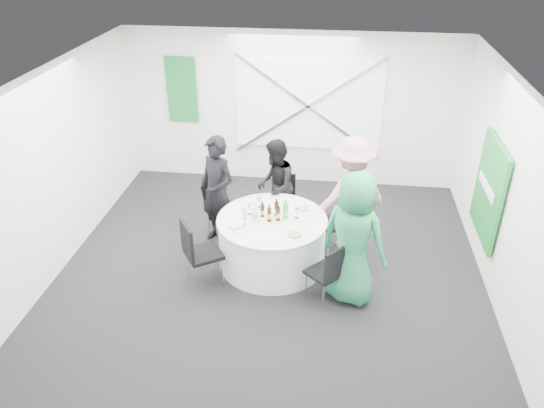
# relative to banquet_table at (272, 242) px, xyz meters

# --- Properties ---
(floor) EXTENTS (6.00, 6.00, 0.00)m
(floor) POSITION_rel_banquet_table_xyz_m (0.00, -0.20, -0.38)
(floor) COLOR black
(floor) RESTS_ON ground
(ceiling) EXTENTS (6.00, 6.00, 0.00)m
(ceiling) POSITION_rel_banquet_table_xyz_m (0.00, -0.20, 2.42)
(ceiling) COLOR white
(ceiling) RESTS_ON wall_back
(wall_back) EXTENTS (6.00, 0.00, 6.00)m
(wall_back) POSITION_rel_banquet_table_xyz_m (0.00, 2.80, 1.02)
(wall_back) COLOR white
(wall_back) RESTS_ON floor
(wall_front) EXTENTS (6.00, 0.00, 6.00)m
(wall_front) POSITION_rel_banquet_table_xyz_m (0.00, -3.20, 1.02)
(wall_front) COLOR white
(wall_front) RESTS_ON floor
(wall_left) EXTENTS (0.00, 6.00, 6.00)m
(wall_left) POSITION_rel_banquet_table_xyz_m (-3.00, -0.20, 1.02)
(wall_left) COLOR white
(wall_left) RESTS_ON floor
(wall_right) EXTENTS (0.00, 6.00, 6.00)m
(wall_right) POSITION_rel_banquet_table_xyz_m (3.00, -0.20, 1.02)
(wall_right) COLOR white
(wall_right) RESTS_ON floor
(window_panel) EXTENTS (2.60, 0.03, 1.60)m
(window_panel) POSITION_rel_banquet_table_xyz_m (0.30, 2.76, 1.12)
(window_panel) COLOR silver
(window_panel) RESTS_ON wall_back
(window_brace_a) EXTENTS (2.63, 0.05, 1.84)m
(window_brace_a) POSITION_rel_banquet_table_xyz_m (0.30, 2.72, 1.12)
(window_brace_a) COLOR silver
(window_brace_a) RESTS_ON window_panel
(window_brace_b) EXTENTS (2.63, 0.05, 1.84)m
(window_brace_b) POSITION_rel_banquet_table_xyz_m (0.30, 2.72, 1.12)
(window_brace_b) COLOR silver
(window_brace_b) RESTS_ON window_panel
(green_banner) EXTENTS (0.55, 0.04, 1.20)m
(green_banner) POSITION_rel_banquet_table_xyz_m (-2.00, 2.75, 1.32)
(green_banner) COLOR #166F27
(green_banner) RESTS_ON wall_back
(green_sign) EXTENTS (0.05, 1.20, 1.40)m
(green_sign) POSITION_rel_banquet_table_xyz_m (2.94, 0.40, 0.82)
(green_sign) COLOR #17812D
(green_sign) RESTS_ON wall_right
(banquet_table) EXTENTS (1.56, 1.56, 0.76)m
(banquet_table) POSITION_rel_banquet_table_xyz_m (0.00, 0.00, 0.00)
(banquet_table) COLOR silver
(banquet_table) RESTS_ON floor
(chair_back) EXTENTS (0.41, 0.42, 0.88)m
(chair_back) POSITION_rel_banquet_table_xyz_m (0.03, 1.11, 0.14)
(chair_back) COLOR black
(chair_back) RESTS_ON floor
(chair_back_left) EXTENTS (0.64, 0.64, 1.01)m
(chair_back_left) POSITION_rel_banquet_table_xyz_m (-0.90, 0.70, 0.21)
(chair_back_left) COLOR black
(chair_back_left) RESTS_ON floor
(chair_back_right) EXTENTS (0.61, 0.61, 0.98)m
(chair_back_right) POSITION_rel_banquet_table_xyz_m (0.96, 0.54, 0.20)
(chair_back_right) COLOR black
(chair_back_right) RESTS_ON floor
(chair_front_right) EXTENTS (0.57, 0.57, 0.88)m
(chair_front_right) POSITION_rel_banquet_table_xyz_m (0.84, -0.77, 0.13)
(chair_front_right) COLOR black
(chair_front_right) RESTS_ON floor
(chair_front_left) EXTENTS (0.63, 0.63, 1.00)m
(chair_front_left) POSITION_rel_banquet_table_xyz_m (-0.94, -0.62, 0.21)
(chair_front_left) COLOR black
(chair_front_left) RESTS_ON floor
(person_man_back_left) EXTENTS (0.75, 0.67, 1.73)m
(person_man_back_left) POSITION_rel_banquet_table_xyz_m (-0.89, 0.52, 0.49)
(person_man_back_left) COLOR black
(person_man_back_left) RESTS_ON floor
(person_man_back) EXTENTS (0.46, 0.76, 1.52)m
(person_man_back) POSITION_rel_banquet_table_xyz_m (-0.08, 1.01, 0.38)
(person_man_back) COLOR black
(person_man_back) RESTS_ON floor
(person_woman_pink) EXTENTS (1.26, 1.04, 1.78)m
(person_woman_pink) POSITION_rel_banquet_table_xyz_m (1.09, 0.64, 0.51)
(person_woman_pink) COLOR pink
(person_woman_pink) RESTS_ON floor
(person_woman_green) EXTENTS (1.07, 0.94, 1.83)m
(person_woman_green) POSITION_rel_banquet_table_xyz_m (1.12, -0.61, 0.54)
(person_woman_green) COLOR #248552
(person_woman_green) RESTS_ON floor
(plate_back) EXTENTS (0.26, 0.26, 0.01)m
(plate_back) POSITION_rel_banquet_table_xyz_m (0.06, 0.54, 0.39)
(plate_back) COLOR white
(plate_back) RESTS_ON banquet_table
(plate_back_left) EXTENTS (0.27, 0.27, 0.01)m
(plate_back_left) POSITION_rel_banquet_table_xyz_m (-0.44, 0.31, 0.39)
(plate_back_left) COLOR white
(plate_back_left) RESTS_ON banquet_table
(plate_back_right) EXTENTS (0.26, 0.26, 0.04)m
(plate_back_right) POSITION_rel_banquet_table_xyz_m (0.43, 0.31, 0.40)
(plate_back_right) COLOR white
(plate_back_right) RESTS_ON banquet_table
(plate_front_right) EXTENTS (0.28, 0.28, 0.04)m
(plate_front_right) POSITION_rel_banquet_table_xyz_m (0.35, -0.41, 0.40)
(plate_front_right) COLOR white
(plate_front_right) RESTS_ON banquet_table
(plate_front_left) EXTENTS (0.29, 0.29, 0.01)m
(plate_front_left) POSITION_rel_banquet_table_xyz_m (-0.50, -0.32, 0.39)
(plate_front_left) COLOR white
(plate_front_left) RESTS_ON banquet_table
(napkin) EXTENTS (0.23, 0.23, 0.05)m
(napkin) POSITION_rel_banquet_table_xyz_m (-0.45, -0.31, 0.42)
(napkin) COLOR silver
(napkin) RESTS_ON plate_front_left
(beer_bottle_a) EXTENTS (0.06, 0.06, 0.24)m
(beer_bottle_a) POSITION_rel_banquet_table_xyz_m (-0.14, 0.05, 0.47)
(beer_bottle_a) COLOR #331C09
(beer_bottle_a) RESTS_ON banquet_table
(beer_bottle_b) EXTENTS (0.06, 0.06, 0.27)m
(beer_bottle_b) POSITION_rel_banquet_table_xyz_m (0.05, 0.11, 0.48)
(beer_bottle_b) COLOR #331C09
(beer_bottle_b) RESTS_ON banquet_table
(beer_bottle_c) EXTENTS (0.06, 0.06, 0.27)m
(beer_bottle_c) POSITION_rel_banquet_table_xyz_m (0.09, -0.02, 0.48)
(beer_bottle_c) COLOR #331C09
(beer_bottle_c) RESTS_ON banquet_table
(beer_bottle_d) EXTENTS (0.06, 0.06, 0.27)m
(beer_bottle_d) POSITION_rel_banquet_table_xyz_m (-0.03, -0.07, 0.48)
(beer_bottle_d) COLOR #331C09
(beer_bottle_d) RESTS_ON banquet_table
(green_water_bottle) EXTENTS (0.08, 0.08, 0.29)m
(green_water_bottle) POSITION_rel_banquet_table_xyz_m (0.19, 0.05, 0.49)
(green_water_bottle) COLOR green
(green_water_bottle) RESTS_ON banquet_table
(clear_water_bottle) EXTENTS (0.08, 0.08, 0.30)m
(clear_water_bottle) POSITION_rel_banquet_table_xyz_m (-0.23, -0.09, 0.50)
(clear_water_bottle) COLOR white
(clear_water_bottle) RESTS_ON banquet_table
(wine_glass_a) EXTENTS (0.07, 0.07, 0.17)m
(wine_glass_a) POSITION_rel_banquet_table_xyz_m (-0.36, -0.19, 0.50)
(wine_glass_a) COLOR white
(wine_glass_a) RESTS_ON banquet_table
(wine_glass_b) EXTENTS (0.07, 0.07, 0.17)m
(wine_glass_b) POSITION_rel_banquet_table_xyz_m (-0.33, 0.09, 0.50)
(wine_glass_b) COLOR white
(wine_glass_b) RESTS_ON banquet_table
(wine_glass_c) EXTENTS (0.07, 0.07, 0.17)m
(wine_glass_c) POSITION_rel_banquet_table_xyz_m (-0.38, -0.05, 0.50)
(wine_glass_c) COLOR white
(wine_glass_c) RESTS_ON banquet_table
(wine_glass_d) EXTENTS (0.07, 0.07, 0.17)m
(wine_glass_d) POSITION_rel_banquet_table_xyz_m (0.33, 0.07, 0.50)
(wine_glass_d) COLOR white
(wine_glass_d) RESTS_ON banquet_table
(wine_glass_e) EXTENTS (0.07, 0.07, 0.17)m
(wine_glass_e) POSITION_rel_banquet_table_xyz_m (-0.23, 0.30, 0.50)
(wine_glass_e) COLOR white
(wine_glass_e) RESTS_ON banquet_table
(fork_a) EXTENTS (0.10, 0.13, 0.01)m
(fork_a) POSITION_rel_banquet_table_xyz_m (0.33, -0.47, 0.38)
(fork_a) COLOR silver
(fork_a) RESTS_ON banquet_table
(knife_a) EXTENTS (0.10, 0.13, 0.01)m
(knife_a) POSITION_rel_banquet_table_xyz_m (0.54, -0.20, 0.38)
(knife_a) COLOR silver
(knife_a) RESTS_ON banquet_table
(fork_b) EXTENTS (0.09, 0.14, 0.01)m
(fork_b) POSITION_rel_banquet_table_xyz_m (0.56, 0.12, 0.38)
(fork_b) COLOR silver
(fork_b) RESTS_ON banquet_table
(knife_b) EXTENTS (0.08, 0.14, 0.01)m
(knife_b) POSITION_rel_banquet_table_xyz_m (0.43, 0.38, 0.38)
(knife_b) COLOR silver
(knife_b) RESTS_ON banquet_table
(fork_c) EXTENTS (0.11, 0.12, 0.01)m
(fork_c) POSITION_rel_banquet_table_xyz_m (-0.53, -0.23, 0.38)
(fork_c) COLOR silver
(fork_c) RESTS_ON banquet_table
(knife_c) EXTENTS (0.10, 0.13, 0.01)m
(knife_c) POSITION_rel_banquet_table_xyz_m (-0.34, -0.46, 0.38)
(knife_c) COLOR silver
(knife_c) RESTS_ON banquet_table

